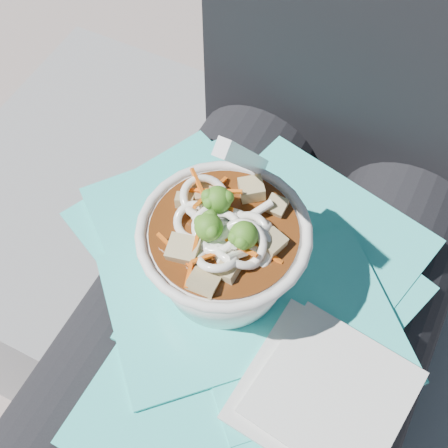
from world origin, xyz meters
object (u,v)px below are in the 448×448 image
at_px(lap, 249,341).
at_px(person_body, 287,258).
at_px(stone_ledge, 284,333).
at_px(plastic_bag, 241,283).
at_px(udon_bowl, 224,248).

relative_size(lap, person_body, 0.49).
bearing_deg(stone_ledge, plastic_bag, -98.12).
relative_size(stone_ledge, plastic_bag, 2.58).
relative_size(stone_ledge, udon_bowl, 5.19).
distance_m(stone_ledge, person_body, 0.33).
distance_m(stone_ledge, udon_bowl, 0.46).
bearing_deg(plastic_bag, udon_bowl, -159.73).
xyz_separation_m(stone_ledge, plastic_bag, (-0.02, -0.13, 0.38)).
bearing_deg(stone_ledge, udon_bowl, -103.81).
bearing_deg(person_body, udon_bowl, -112.79).
bearing_deg(udon_bowl, stone_ledge, 76.19).
distance_m(person_body, udon_bowl, 0.15).
relative_size(lap, udon_bowl, 2.49).
relative_size(stone_ledge, person_body, 1.02).
relative_size(person_body, udon_bowl, 5.10).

